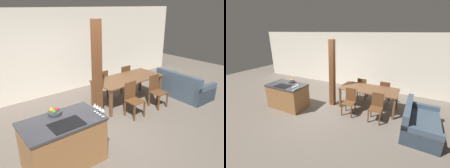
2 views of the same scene
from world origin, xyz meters
TOP-DOWN VIEW (x-y plane):
  - ground_plane at (0.00, 0.00)m, footprint 16.00×16.00m
  - wall_back at (0.00, 2.71)m, footprint 11.20×0.08m
  - kitchen_island at (-1.12, -0.57)m, footprint 1.40×0.86m
  - fruit_bowl at (-1.13, -0.29)m, footprint 0.25×0.25m
  - wine_glass_near at (-0.50, -0.92)m, footprint 0.07×0.07m
  - wine_glass_middle at (-0.50, -0.84)m, footprint 0.07×0.07m
  - wine_glass_far at (-0.50, -0.75)m, footprint 0.07×0.07m
  - wine_glass_end at (-0.50, -0.67)m, footprint 0.07×0.07m
  - dining_table at (1.60, 0.72)m, footprint 2.06×0.98m
  - dining_chair_near_left at (1.14, 0.00)m, footprint 0.40×0.40m
  - dining_chair_near_right at (2.07, 0.00)m, footprint 0.40×0.40m
  - dining_chair_far_left at (1.14, 1.43)m, footprint 0.40×0.40m
  - dining_chair_far_right at (2.07, 1.43)m, footprint 0.40×0.40m
  - couch at (3.31, -0.05)m, footprint 0.98×1.64m
  - timber_post at (0.28, 0.36)m, footprint 0.18×0.18m

SIDE VIEW (x-z plane):
  - ground_plane at x=0.00m, z-range 0.00..0.00m
  - couch at x=3.31m, z-range -0.14..0.68m
  - kitchen_island at x=-1.12m, z-range 0.00..0.90m
  - dining_chair_near_left at x=1.14m, z-range 0.02..0.93m
  - dining_chair_near_right at x=2.07m, z-range 0.02..0.93m
  - dining_chair_far_left at x=1.14m, z-range 0.02..0.93m
  - dining_chair_far_right at x=2.07m, z-range 0.02..0.93m
  - dining_table at x=1.60m, z-range 0.30..1.07m
  - fruit_bowl at x=-1.13m, z-range 0.89..1.01m
  - wine_glass_near at x=-0.50m, z-range 0.95..1.11m
  - wine_glass_middle at x=-0.50m, z-range 0.95..1.11m
  - wine_glass_far at x=-0.50m, z-range 0.95..1.11m
  - wine_glass_end at x=-0.50m, z-range 0.95..1.11m
  - timber_post at x=0.28m, z-range 0.00..2.49m
  - wall_back at x=0.00m, z-range 0.00..2.70m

